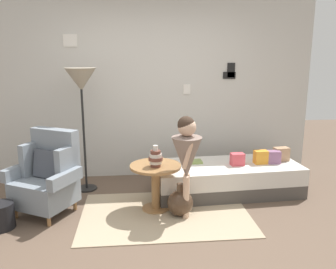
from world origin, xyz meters
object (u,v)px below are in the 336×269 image
at_px(daybed, 227,178).
at_px(floor_lamp, 81,84).
at_px(vase_striped, 156,158).
at_px(armchair, 48,176).
at_px(book_on_daybed, 194,162).
at_px(magazine_basket, 1,216).
at_px(side_table, 156,177).
at_px(person_child, 187,153).
at_px(demijohn_near, 180,203).

relative_size(daybed, floor_lamp, 1.18).
bearing_deg(floor_lamp, vase_striped, -41.32).
bearing_deg(floor_lamp, armchair, -116.87).
bearing_deg(book_on_daybed, magazine_basket, -159.25).
height_order(armchair, floor_lamp, floor_lamp).
relative_size(daybed, book_on_daybed, 8.86).
distance_m(side_table, magazine_basket, 1.73).
distance_m(floor_lamp, magazine_basket, 1.84).
relative_size(vase_striped, person_child, 0.21).
height_order(daybed, side_table, side_table).
distance_m(armchair, vase_striped, 1.27).
distance_m(vase_striped, demijohn_near, 0.59).
distance_m(person_child, magazine_basket, 2.10).
bearing_deg(person_child, floor_lamp, 142.28).
xyz_separation_m(side_table, magazine_basket, (-1.68, -0.31, -0.26)).
height_order(demijohn_near, magazine_basket, demijohn_near).
distance_m(person_child, book_on_daybed, 0.85).
distance_m(armchair, demijohn_near, 1.57).
bearing_deg(vase_striped, floor_lamp, 138.68).
distance_m(side_table, floor_lamp, 1.56).
distance_m(armchair, person_child, 1.64).
distance_m(vase_striped, floor_lamp, 1.44).
bearing_deg(magazine_basket, person_child, 2.46).
bearing_deg(demijohn_near, armchair, 170.50).
xyz_separation_m(armchair, side_table, (1.25, -0.07, -0.04)).
bearing_deg(floor_lamp, side_table, -39.10).
xyz_separation_m(side_table, book_on_daybed, (0.54, 0.53, 0.01)).
relative_size(daybed, demijohn_near, 5.04).
bearing_deg(side_table, floor_lamp, 140.90).
bearing_deg(demijohn_near, side_table, 145.13).
xyz_separation_m(vase_striped, magazine_basket, (-1.68, -0.25, -0.52)).
distance_m(daybed, side_table, 1.09).
relative_size(demijohn_near, magazine_basket, 1.38).
relative_size(side_table, person_child, 0.51).
bearing_deg(side_table, demijohn_near, -34.87).
relative_size(side_table, vase_striped, 2.39).
relative_size(floor_lamp, magazine_basket, 5.90).
bearing_deg(side_table, person_child, -33.69).
xyz_separation_m(armchair, floor_lamp, (0.34, 0.67, 1.00)).
distance_m(armchair, daybed, 2.28).
bearing_deg(book_on_daybed, armchair, -165.41).
height_order(armchair, book_on_daybed, armchair).
bearing_deg(demijohn_near, magazine_basket, -176.48).
bearing_deg(book_on_daybed, person_child, -105.65).
relative_size(armchair, side_table, 1.61).
height_order(floor_lamp, magazine_basket, floor_lamp).
bearing_deg(floor_lamp, daybed, -9.15).
relative_size(daybed, person_child, 1.66).
distance_m(book_on_daybed, demijohn_near, 0.81).
distance_m(daybed, demijohn_near, 0.95).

